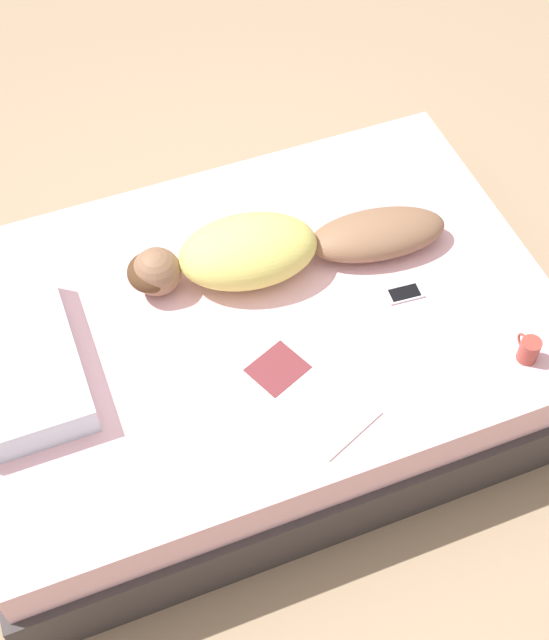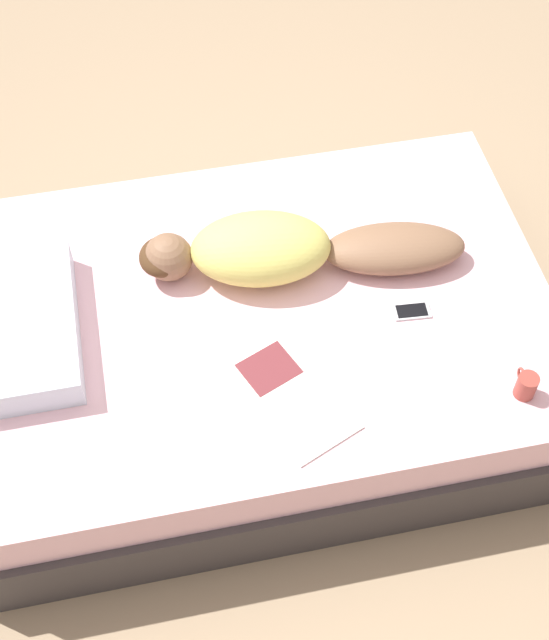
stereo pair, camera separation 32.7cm
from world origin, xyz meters
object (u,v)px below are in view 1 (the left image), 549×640
Objects in this scene: person at (272,249)px; coffee_mug at (529,349)px; open_magazine at (302,390)px; cell_phone at (404,293)px.

coffee_mug is at bearing -128.78° from person.
open_magazine is at bearing 176.91° from person.
cell_phone is (0.42, 0.28, -0.05)m from coffee_mug.
coffee_mug is at bearing -141.90° from cell_phone.
person is 8.80× the size of cell_phone.
open_magazine is at bearing 120.50° from cell_phone.
person is 11.49× the size of coffee_mug.
open_magazine and cell_phone have the same top height.
open_magazine is 3.96× the size of cell_phone.
person is 1.02m from coffee_mug.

